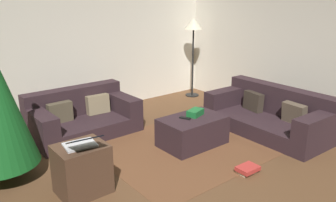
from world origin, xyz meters
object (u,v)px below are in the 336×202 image
at_px(gift_box, 195,113).
at_px(corner_lamp, 194,29).
at_px(ottoman, 192,131).
at_px(book_stack, 247,169).
at_px(side_table, 82,169).
at_px(couch_left, 81,116).
at_px(tv_remote, 185,118).
at_px(laptop, 82,143).
at_px(couch_right, 270,115).

distance_m(gift_box, corner_lamp, 2.60).
height_order(ottoman, book_stack, ottoman).
xyz_separation_m(side_table, book_stack, (1.71, -0.85, -0.23)).
height_order(couch_left, book_stack, couch_left).
bearing_deg(book_stack, tv_remote, 94.00).
height_order(tv_remote, book_stack, tv_remote).
distance_m(laptop, book_stack, 1.97).
distance_m(side_table, book_stack, 1.93).
height_order(ottoman, laptop, laptop).
xyz_separation_m(ottoman, book_stack, (-0.04, -1.02, -0.16)).
xyz_separation_m(couch_left, couch_right, (2.32, -1.79, 0.00)).
bearing_deg(gift_box, couch_right, -19.06).
bearing_deg(laptop, couch_left, 65.61).
bearing_deg(tv_remote, laptop, 166.69).
xyz_separation_m(ottoman, side_table, (-1.75, -0.16, 0.07)).
bearing_deg(laptop, corner_lamp, 30.87).
bearing_deg(corner_lamp, tv_remote, -135.16).
relative_size(couch_right, laptop, 4.15).
height_order(ottoman, tv_remote, tv_remote).
xyz_separation_m(ottoman, corner_lamp, (1.71, 1.85, 1.18)).
bearing_deg(corner_lamp, couch_left, -171.01).
bearing_deg(side_table, laptop, -97.51).
bearing_deg(laptop, couch_right, -2.79).
xyz_separation_m(tv_remote, laptop, (-1.65, -0.26, 0.18)).
xyz_separation_m(tv_remote, corner_lamp, (1.82, 1.81, 0.97)).
bearing_deg(ottoman, tv_remote, 164.45).
bearing_deg(couch_left, corner_lamp, -171.66).
xyz_separation_m(couch_right, corner_lamp, (0.40, 2.22, 1.13)).
height_order(gift_box, book_stack, gift_box).
height_order(couch_right, gift_box, couch_right).
bearing_deg(book_stack, couch_right, 25.39).
bearing_deg(couch_right, tv_remote, 75.65).
bearing_deg(side_table, gift_box, 6.35).
bearing_deg(ottoman, laptop, -172.61).
height_order(gift_box, side_table, side_table).
bearing_deg(laptop, book_stack, -24.61).
relative_size(couch_left, couch_right, 0.82).
distance_m(couch_left, tv_remote, 1.66).
height_order(gift_box, laptop, laptop).
bearing_deg(couch_left, laptop, 64.97).
distance_m(side_table, corner_lamp, 4.15).
xyz_separation_m(tv_remote, book_stack, (0.07, -1.05, -0.37)).
relative_size(couch_left, corner_lamp, 0.97).
height_order(tv_remote, corner_lamp, corner_lamp).
relative_size(couch_right, book_stack, 7.26).
distance_m(gift_box, tv_remote, 0.20).
bearing_deg(couch_left, couch_right, 141.66).
distance_m(tv_remote, side_table, 1.66).
xyz_separation_m(couch_right, book_stack, (-1.35, -0.64, -0.21)).
distance_m(couch_left, book_stack, 2.63).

